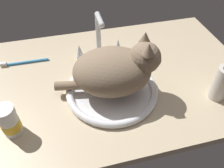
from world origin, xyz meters
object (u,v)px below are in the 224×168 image
object	(u,v)px
faucet	(99,41)
soap_pump_bottle	(222,82)
cat	(117,70)
toothbrush	(24,62)
pill_bottle	(9,122)
sink_basin	(112,90)

from	to	relation	value
faucet	soap_pump_bottle	world-z (taller)	faucet
faucet	soap_pump_bottle	size ratio (longest dim) A/B	1.12
faucet	soap_pump_bottle	distance (cm)	48.00
cat	faucet	bearing A→B (deg)	94.60
toothbrush	pill_bottle	bearing A→B (deg)	-93.32
sink_basin	soap_pump_bottle	distance (cm)	37.26
sink_basin	cat	distance (cm)	9.62
faucet	pill_bottle	size ratio (longest dim) A/B	1.84
sink_basin	toothbrush	bearing A→B (deg)	142.06
sink_basin	soap_pump_bottle	bearing A→B (deg)	-17.35
faucet	soap_pump_bottle	xyz separation A→B (cm)	(35.15, -32.68, -0.79)
soap_pump_bottle	pill_bottle	world-z (taller)	soap_pump_bottle
cat	pill_bottle	world-z (taller)	cat
soap_pump_bottle	toothbrush	bearing A→B (deg)	151.96
soap_pump_bottle	cat	bearing A→B (deg)	162.30
sink_basin	toothbrush	distance (cm)	39.74
cat	pill_bottle	size ratio (longest dim) A/B	3.28
pill_bottle	sink_basin	bearing A→B (deg)	14.86
toothbrush	sink_basin	bearing A→B (deg)	-37.94
pill_bottle	toothbrush	distance (cm)	33.60
faucet	sink_basin	bearing A→B (deg)	-90.00
sink_basin	pill_bottle	size ratio (longest dim) A/B	3.02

